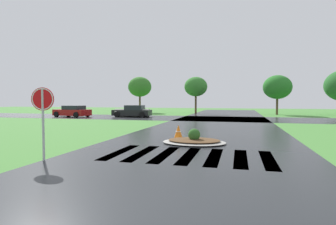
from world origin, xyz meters
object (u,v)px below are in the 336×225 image
at_px(median_island, 194,140).
at_px(car_white_sedan, 133,111).
at_px(drainage_pipe_stack, 132,113).
at_px(stop_sign, 43,107).
at_px(traffic_cone, 178,132).
at_px(car_silver_hatch, 72,111).

height_order(median_island, car_white_sedan, car_white_sedan).
xyz_separation_m(median_island, drainage_pipe_stack, (-9.98, 17.16, 0.35)).
bearing_deg(median_island, stop_sign, -131.38).
relative_size(car_white_sedan, drainage_pipe_stack, 1.10).
relative_size(stop_sign, traffic_cone, 3.23).
height_order(car_white_sedan, drainage_pipe_stack, car_white_sedan).
xyz_separation_m(car_silver_hatch, drainage_pipe_stack, (6.80, 1.60, -0.15)).
distance_m(drainage_pipe_stack, traffic_cone, 18.53).
xyz_separation_m(car_silver_hatch, traffic_cone, (15.82, -14.59, -0.26)).
distance_m(stop_sign, drainage_pipe_stack, 22.76).
relative_size(median_island, traffic_cone, 3.91).
bearing_deg(traffic_cone, drainage_pipe_stack, 119.12).
relative_size(median_island, car_white_sedan, 0.66).
bearing_deg(drainage_pipe_stack, car_silver_hatch, -166.78).
height_order(stop_sign, car_white_sedan, stop_sign).
bearing_deg(stop_sign, median_island, 36.20).
distance_m(car_white_sedan, traffic_cone, 18.67).
relative_size(car_silver_hatch, traffic_cone, 5.89).
bearing_deg(traffic_cone, median_island, -45.50).
bearing_deg(median_island, traffic_cone, 134.50).
bearing_deg(traffic_cone, stop_sign, -119.55).
bearing_deg(car_white_sedan, drainage_pipe_stack, 94.88).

